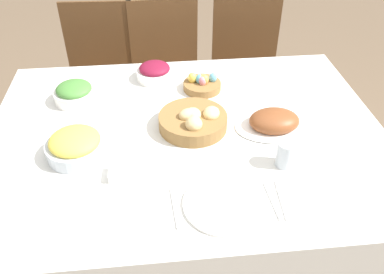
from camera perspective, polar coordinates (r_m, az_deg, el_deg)
ground_plane at (r=2.14m, az=-0.55°, el=-15.33°), size 12.00×12.00×0.00m
dining_table at (r=1.85m, az=-0.62°, el=-8.42°), size 1.57×1.19×0.74m
chair_far_center at (r=2.55m, az=-3.51°, el=9.03°), size 0.45×0.45×0.90m
chair_far_right at (r=2.62m, az=7.75°, el=9.53°), size 0.43×0.43×0.90m
chair_far_left at (r=2.57m, az=-12.61°, el=8.39°), size 0.44×0.44×0.90m
bread_basket at (r=1.60m, az=0.23°, el=2.30°), size 0.27×0.27×0.10m
egg_basket at (r=1.86m, az=1.43°, el=7.49°), size 0.17×0.17×0.08m
ham_platter at (r=1.64m, az=11.44°, el=2.07°), size 0.31×0.22×0.08m
beet_salad_bowl at (r=1.94m, az=-5.25°, el=9.10°), size 0.17×0.17×0.08m
green_salad_bowl at (r=1.84m, az=-16.15°, el=5.99°), size 0.18×0.18×0.09m
pineapple_bowl at (r=1.53m, az=-16.04°, el=-1.11°), size 0.22×0.22×0.10m
dinner_plate at (r=1.31m, az=4.53°, el=-9.35°), size 0.27×0.27×0.01m
fork at (r=1.30m, az=-2.42°, el=-9.97°), size 0.02×0.17×0.00m
knife at (r=1.35m, az=11.21°, el=-8.76°), size 0.02×0.17×0.00m
spoon at (r=1.36m, az=12.44°, el=-8.63°), size 0.02×0.17×0.00m
drinking_cup at (r=1.46m, az=13.02°, el=-2.35°), size 0.07×0.07×0.10m
butter_dish at (r=1.42m, az=-9.04°, el=-4.86°), size 0.13×0.08×0.03m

